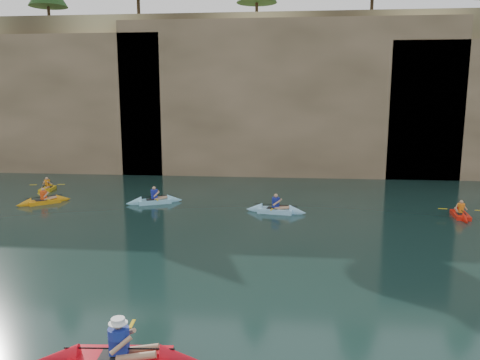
# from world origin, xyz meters

# --- Properties ---
(ground) EXTENTS (160.00, 160.00, 0.00)m
(ground) POSITION_xyz_m (0.00, 0.00, 0.00)
(ground) COLOR black
(ground) RESTS_ON ground
(cliff) EXTENTS (70.00, 16.00, 12.00)m
(cliff) POSITION_xyz_m (0.00, 30.00, 6.00)
(cliff) COLOR tan
(cliff) RESTS_ON ground
(cliff_slab_center) EXTENTS (24.00, 2.40, 11.40)m
(cliff_slab_center) POSITION_xyz_m (2.00, 22.60, 5.70)
(cliff_slab_center) COLOR #9E8060
(cliff_slab_center) RESTS_ON ground
(sea_cave_west) EXTENTS (4.50, 1.00, 4.00)m
(sea_cave_west) POSITION_xyz_m (-18.00, 21.95, 2.00)
(sea_cave_west) COLOR black
(sea_cave_west) RESTS_ON ground
(sea_cave_center) EXTENTS (3.50, 1.00, 3.20)m
(sea_cave_center) POSITION_xyz_m (-4.00, 21.95, 1.60)
(sea_cave_center) COLOR black
(sea_cave_center) RESTS_ON ground
(sea_cave_east) EXTENTS (5.00, 1.00, 4.50)m
(sea_cave_east) POSITION_xyz_m (10.00, 21.95, 2.25)
(sea_cave_east) COLOR black
(sea_cave_east) RESTS_ON ground
(kayaker_orange) EXTENTS (2.54, 2.46, 1.09)m
(kayaker_orange) POSITION_xyz_m (-11.04, 11.90, 0.13)
(kayaker_orange) COLOR orange
(kayaker_orange) RESTS_ON ground
(kayaker_ltblue_near) EXTENTS (3.15, 2.37, 1.21)m
(kayaker_ltblue_near) POSITION_xyz_m (1.58, 11.14, 0.15)
(kayaker_ltblue_near) COLOR #98D8FF
(kayaker_ltblue_near) RESTS_ON ground
(kayaker_red_far) EXTENTS (2.07, 2.87, 1.03)m
(kayaker_red_far) POSITION_xyz_m (10.52, 11.23, 0.13)
(kayaker_red_far) COLOR red
(kayaker_red_far) RESTS_ON ground
(kayaker_yellow) EXTENTS (2.08, 2.63, 1.05)m
(kayaker_yellow) POSITION_xyz_m (-12.64, 15.32, 0.13)
(kayaker_yellow) COLOR gold
(kayaker_yellow) RESTS_ON ground
(kayaker_ltblue_mid) EXTENTS (3.09, 2.14, 1.17)m
(kayaker_ltblue_mid) POSITION_xyz_m (-5.06, 12.55, 0.14)
(kayaker_ltblue_mid) COLOR #90D7F1
(kayaker_ltblue_mid) RESTS_ON ground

